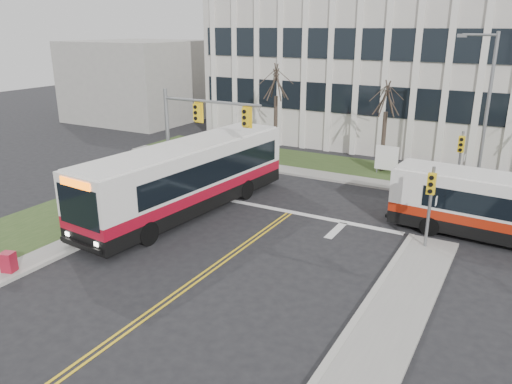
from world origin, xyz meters
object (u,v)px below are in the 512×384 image
object	(u,v)px
streetlight	(484,106)
directory_sign	(387,158)
newspaper_box_red	(9,264)
bus_main	(188,179)

from	to	relation	value
streetlight	directory_sign	xyz separation A→B (m)	(-5.53, 1.30, -4.02)
streetlight	newspaper_box_red	size ratio (longest dim) A/B	9.68
directory_sign	bus_main	distance (m)	13.97
bus_main	newspaper_box_red	distance (m)	9.58
streetlight	bus_main	bearing A→B (deg)	-140.52
directory_sign	bus_main	size ratio (longest dim) A/B	0.15
streetlight	bus_main	size ratio (longest dim) A/B	0.68
newspaper_box_red	streetlight	bearing A→B (deg)	36.49
bus_main	newspaper_box_red	size ratio (longest dim) A/B	14.25
directory_sign	newspaper_box_red	size ratio (longest dim) A/B	2.11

